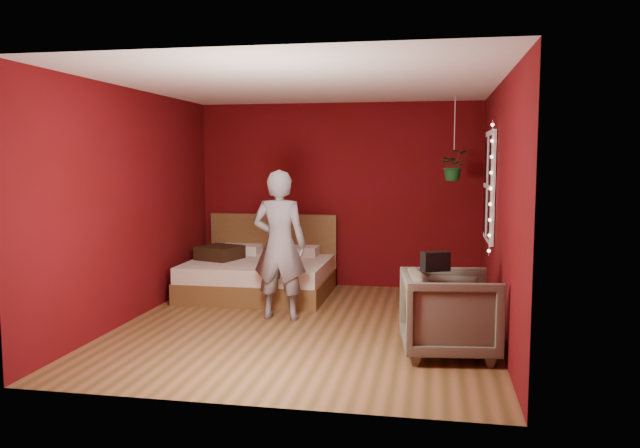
{
  "coord_description": "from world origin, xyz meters",
  "views": [
    {
      "loc": [
        1.35,
        -6.52,
        1.82
      ],
      "look_at": [
        0.08,
        0.4,
        1.08
      ],
      "focal_mm": 35.0,
      "sensor_mm": 36.0,
      "label": 1
    }
  ],
  "objects": [
    {
      "name": "hanging_plant",
      "position": [
        1.58,
        1.57,
        1.73
      ],
      "size": [
        0.38,
        0.34,
        1.06
      ],
      "color": "silver",
      "rests_on": "room_walls"
    },
    {
      "name": "throw_pillow",
      "position": [
        -1.49,
        1.43,
        0.55
      ],
      "size": [
        0.63,
        0.63,
        0.18
      ],
      "primitive_type": "cube",
      "rotation": [
        0.0,
        0.0,
        -0.32
      ],
      "color": "black",
      "rests_on": "bed"
    },
    {
      "name": "fairy_lights",
      "position": [
        1.94,
        0.37,
        1.5
      ],
      "size": [
        0.04,
        0.04,
        1.45
      ],
      "color": "silver",
      "rests_on": "room_walls"
    },
    {
      "name": "handbag",
      "position": [
        1.37,
        -0.72,
        0.87
      ],
      "size": [
        0.28,
        0.22,
        0.18
      ],
      "primitive_type": "cube",
      "rotation": [
        0.0,
        0.0,
        0.42
      ],
      "color": "black",
      "rests_on": "armchair"
    },
    {
      "name": "window",
      "position": [
        1.97,
        0.9,
        1.5
      ],
      "size": [
        0.05,
        0.97,
        1.27
      ],
      "color": "white",
      "rests_on": "room_walls"
    },
    {
      "name": "room_walls",
      "position": [
        0.0,
        0.0,
        1.68
      ],
      "size": [
        4.04,
        4.54,
        2.62
      ],
      "color": "#580910",
      "rests_on": "ground"
    },
    {
      "name": "floor",
      "position": [
        0.0,
        0.0,
        0.0
      ],
      "size": [
        4.5,
        4.5,
        0.0
      ],
      "primitive_type": "plane",
      "color": "#8D5E38",
      "rests_on": "ground"
    },
    {
      "name": "bed",
      "position": [
        -0.94,
        1.5,
        0.27
      ],
      "size": [
        1.86,
        1.58,
        1.02
      ],
      "color": "brown",
      "rests_on": "ground"
    },
    {
      "name": "person",
      "position": [
        -0.36,
        0.25,
        0.85
      ],
      "size": [
        0.63,
        0.43,
        1.7
      ],
      "primitive_type": "imported",
      "rotation": [
        0.0,
        0.0,
        3.1
      ],
      "color": "slate",
      "rests_on": "ground"
    },
    {
      "name": "armchair",
      "position": [
        1.51,
        -0.75,
        0.39
      ],
      "size": [
        0.96,
        0.94,
        0.78
      ],
      "primitive_type": "imported",
      "rotation": [
        0.0,
        0.0,
        1.7
      ],
      "color": "#615C4D",
      "rests_on": "ground"
    }
  ]
}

